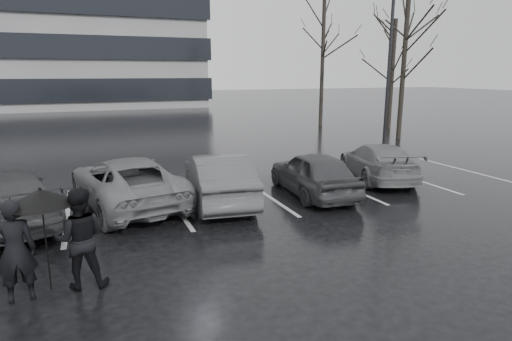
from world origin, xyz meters
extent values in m
plane|color=black|center=(0.00, 0.00, 0.00)|extent=(160.00, 160.00, 0.00)
imported|color=black|center=(1.94, 1.77, 0.67)|extent=(1.85, 4.04, 1.35)
imported|color=#2B2C2E|center=(-0.96, 2.06, 0.71)|extent=(2.02, 4.47, 1.42)
imported|color=#4B4B4E|center=(-3.42, 2.68, 0.69)|extent=(3.19, 5.31, 1.38)
imported|color=black|center=(-6.27, 2.20, 0.66)|extent=(3.07, 4.91, 1.33)
imported|color=#4B4B4E|center=(4.99, 2.66, 0.63)|extent=(3.00, 4.66, 1.26)
imported|color=black|center=(-5.56, -1.98, 0.86)|extent=(0.68, 0.50, 1.72)
imported|color=black|center=(-4.60, -1.84, 0.89)|extent=(0.94, 0.77, 1.77)
cylinder|color=black|center=(-5.12, -1.78, 0.78)|extent=(0.02, 0.02, 1.56)
cone|color=black|center=(-5.12, -1.78, 1.66)|extent=(1.08, 1.08, 0.27)
sphere|color=black|center=(-5.12, -1.78, 1.80)|extent=(0.05, 0.05, 0.05)
cylinder|color=gray|center=(7.96, 6.14, 0.09)|extent=(0.44, 0.44, 0.18)
cylinder|color=black|center=(7.96, 6.14, 3.97)|extent=(0.14, 0.14, 7.95)
cube|color=#B2B2B5|center=(-5.00, 2.50, 0.00)|extent=(0.12, 5.00, 0.00)
cube|color=#B2B2B5|center=(-2.20, 2.50, 0.00)|extent=(0.12, 5.00, 0.00)
cube|color=#B2B2B5|center=(0.60, 2.50, 0.00)|extent=(0.12, 5.00, 0.00)
cube|color=#B2B2B5|center=(3.40, 2.50, 0.00)|extent=(0.12, 5.00, 0.00)
cube|color=#B2B2B5|center=(6.20, 2.50, 0.00)|extent=(0.12, 5.00, 0.00)
cube|color=#B2B2B5|center=(9.00, 2.50, 0.00)|extent=(0.12, 5.00, 0.00)
cylinder|color=black|center=(12.00, 10.00, 4.00)|extent=(0.26, 0.26, 8.00)
cylinder|color=black|center=(14.50, 14.00, 3.50)|extent=(0.26, 0.26, 7.00)
cylinder|color=black|center=(11.00, 17.00, 4.25)|extent=(0.26, 0.26, 8.50)
camera|label=1|loc=(-4.32, -9.32, 3.65)|focal=30.00mm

